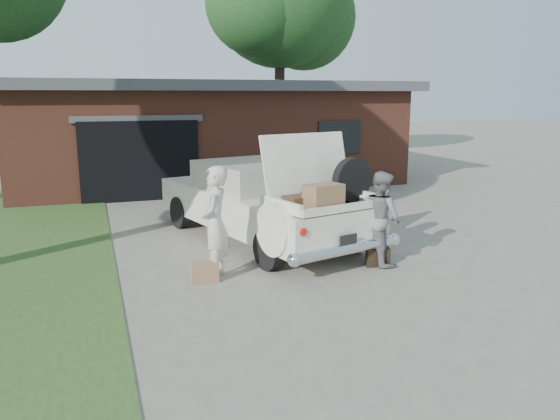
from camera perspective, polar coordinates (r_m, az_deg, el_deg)
name	(u,v)px	position (r m, az deg, el deg)	size (l,w,h in m)	color
ground	(293,288)	(8.39, 1.36, -8.18)	(90.00, 90.00, 0.00)	gray
house	(204,131)	(19.25, -7.97, 8.22)	(12.80, 7.80, 3.30)	brown
tree_right	(282,2)	(24.98, 0.18, 20.88)	(7.05, 6.13, 10.13)	#38281E
sedan	(261,201)	(10.96, -1.98, 0.97)	(3.41, 5.78, 2.23)	white
woman_left	(215,223)	(8.64, -6.79, -1.38)	(0.66, 0.43, 1.81)	beige
woman_right	(381,218)	(9.53, 10.51, -0.83)	(0.79, 0.62, 1.62)	slate
suitcase_left	(205,273)	(8.64, -7.89, -6.53)	(0.43, 0.14, 0.33)	#A17152
suitcase_right	(378,257)	(9.52, 10.19, -4.90)	(0.41, 0.13, 0.32)	black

